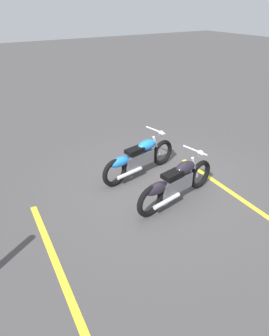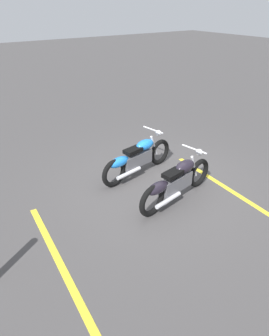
# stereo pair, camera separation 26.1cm
# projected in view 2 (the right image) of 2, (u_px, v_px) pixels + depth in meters

# --- Properties ---
(ground_plane) EXTENTS (60.00, 60.00, 0.00)m
(ground_plane) POSITION_uv_depth(u_px,v_px,m) (159.00, 184.00, 7.14)
(ground_plane) COLOR #474444
(motorcycle_bright_foreground) EXTENTS (2.21, 0.72, 1.04)m
(motorcycle_bright_foreground) POSITION_uv_depth(u_px,v_px,m) (137.00, 158.00, 7.30)
(motorcycle_bright_foreground) COLOR black
(motorcycle_bright_foreground) RESTS_ON ground
(motorcycle_dark_foreground) EXTENTS (2.22, 0.72, 1.04)m
(motorcycle_dark_foreground) POSITION_uv_depth(u_px,v_px,m) (176.00, 182.00, 6.35)
(motorcycle_dark_foreground) COLOR black
(motorcycle_dark_foreground) RESTS_ON ground
(parking_stripe_near) EXTENTS (0.34, 3.20, 0.01)m
(parking_stripe_near) POSITION_uv_depth(u_px,v_px,m) (224.00, 186.00, 7.06)
(parking_stripe_near) COLOR yellow
(parking_stripe_near) RESTS_ON ground
(parking_stripe_mid) EXTENTS (0.34, 3.20, 0.01)m
(parking_stripe_mid) POSITION_uv_depth(u_px,v_px,m) (58.00, 260.00, 5.06)
(parking_stripe_mid) COLOR yellow
(parking_stripe_mid) RESTS_ON ground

